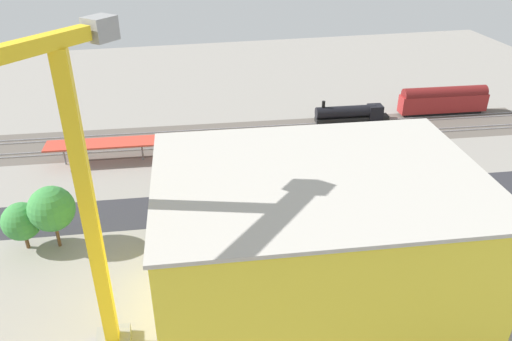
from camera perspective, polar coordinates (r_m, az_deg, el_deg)
The scene contains 23 objects.
ground_plane at distance 84.63m, azimuth 2.57°, elevation -1.77°, with size 190.11×190.11×0.00m, color gray.
rail_bed at distance 102.64m, azimuth -0.20°, elevation 4.03°, with size 118.82×14.22×0.01m, color #5B544C.
street_asphalt at distance 80.42m, azimuth 3.43°, elevation -3.58°, with size 118.82×9.00×0.01m, color #2D2D33.
track_rails at distance 102.57m, azimuth -0.20°, elevation 4.12°, with size 118.59×15.33×0.12m.
platform_canopy_near at distance 93.37m, azimuth -4.43°, elevation 3.84°, with size 61.73×8.30×3.92m.
locomotive at distance 110.81m, azimuth 10.92°, elevation 6.38°, with size 16.21×3.48×4.86m.
passenger_coach at distance 119.64m, azimuth 20.52°, elevation 7.55°, with size 19.92×4.29×6.21m.
parked_car_0 at distance 94.46m, azimuth 21.15°, elevation 0.09°, with size 4.27×1.86×1.53m.
parked_car_1 at distance 90.63m, azimuth 17.17°, elevation -0.35°, with size 4.21×2.19×1.82m.
parked_car_2 at distance 87.43m, azimuth 12.64°, elevation -0.81°, with size 4.44×2.04×1.86m.
parked_car_3 at distance 84.93m, azimuth 7.54°, elevation -1.32°, with size 4.48×2.05×1.65m.
parked_car_4 at distance 83.17m, azimuth 2.54°, elevation -1.73°, with size 4.58×2.14×1.78m.
parked_car_5 at distance 81.04m, azimuth -3.01°, elevation -2.71°, with size 4.36×2.13×1.58m.
parked_car_6 at distance 80.62m, azimuth -8.76°, elevation -3.21°, with size 4.79×1.99×1.63m.
construction_building at distance 55.97m, azimuth 6.68°, elevation -8.82°, with size 33.02×23.67×18.04m, color yellow.
construction_roof_slab at distance 50.90m, azimuth 7.26°, elevation -0.57°, with size 33.62×24.27×0.40m, color #B7B2A8.
tower_crane at distance 46.48m, azimuth -20.82°, elevation -2.59°, with size 19.03×19.89×34.21m.
box_truck_0 at distance 75.76m, azimuth 10.85°, elevation -4.92°, with size 10.12×4.13×3.16m.
box_truck_1 at distance 72.49m, azimuth -5.02°, elevation -5.98°, with size 9.47×2.46×3.66m.
street_tree_0 at distance 72.76m, azimuth -22.21°, elevation -4.05°, with size 6.20×6.20×9.25m.
street_tree_1 at distance 70.97m, azimuth -8.87°, elevation -4.21°, with size 4.66×4.66×7.11m.
street_tree_2 at distance 75.02m, azimuth -25.08°, elevation -5.27°, with size 5.25×5.25×7.01m.
traffic_light at distance 80.46m, azimuth -6.18°, elevation -0.09°, with size 0.50×0.36×6.57m.
Camera 1 is at (18.22, 70.57, 43.01)m, focal length 35.22 mm.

